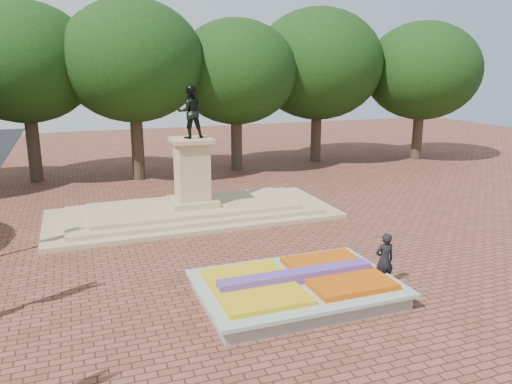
{
  "coord_description": "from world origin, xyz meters",
  "views": [
    {
      "loc": [
        -5.35,
        -15.4,
        7.26
      ],
      "look_at": [
        1.6,
        3.34,
        2.2
      ],
      "focal_mm": 35.0,
      "sensor_mm": 36.0,
      "label": 1
    }
  ],
  "objects": [
    {
      "name": "flower_bed",
      "position": [
        1.03,
        -2.0,
        0.38
      ],
      "size": [
        6.3,
        4.3,
        0.91
      ],
      "color": "gray",
      "rests_on": "ground"
    },
    {
      "name": "monument",
      "position": [
        0.0,
        8.0,
        0.88
      ],
      "size": [
        14.0,
        6.0,
        6.4
      ],
      "color": "tan",
      "rests_on": "ground"
    },
    {
      "name": "tree_row_back",
      "position": [
        2.33,
        18.0,
        6.67
      ],
      "size": [
        44.8,
        8.8,
        10.43
      ],
      "color": "#36261D",
      "rests_on": "ground"
    },
    {
      "name": "pedestrian",
      "position": [
        4.11,
        -2.27,
        0.95
      ],
      "size": [
        0.73,
        0.51,
        1.91
      ],
      "primitive_type": "imported",
      "rotation": [
        0.0,
        0.0,
        3.07
      ],
      "color": "black",
      "rests_on": "ground"
    },
    {
      "name": "ground",
      "position": [
        0.0,
        0.0,
        0.0
      ],
      "size": [
        90.0,
        90.0,
        0.0
      ],
      "primitive_type": "plane",
      "color": "brown",
      "rests_on": "ground"
    }
  ]
}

